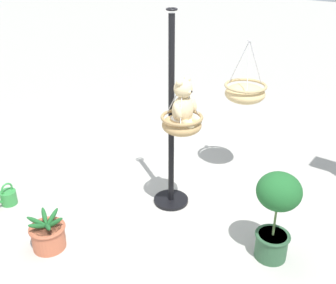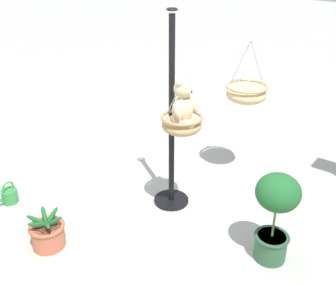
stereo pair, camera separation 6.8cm
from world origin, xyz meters
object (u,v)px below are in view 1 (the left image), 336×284
at_px(teddy_bear, 184,105).
at_px(potted_plant_conical_shrub, 48,234).
at_px(hanging_basket_with_teddy, 182,123).
at_px(watering_can, 8,197).
at_px(display_pole_central, 171,151).
at_px(hanging_basket_left_high, 245,92).
at_px(potted_plant_small_succulent, 276,210).

relative_size(teddy_bear, potted_plant_conical_shrub, 1.24).
bearing_deg(hanging_basket_with_teddy, watering_can, -59.32).
xyz_separation_m(teddy_bear, potted_plant_conical_shrub, (1.34, -0.84, -1.28)).
xyz_separation_m(hanging_basket_with_teddy, potted_plant_conical_shrub, (1.34, -0.82, -1.05)).
bearing_deg(display_pole_central, hanging_basket_left_high, 160.94).
distance_m(display_pole_central, watering_can, 2.17).
relative_size(hanging_basket_with_teddy, teddy_bear, 1.14).
relative_size(teddy_bear, potted_plant_small_succulent, 0.51).
xyz_separation_m(hanging_basket_with_teddy, hanging_basket_left_high, (-1.26, 0.13, 0.03)).
distance_m(display_pole_central, hanging_basket_with_teddy, 0.56).
xyz_separation_m(display_pole_central, watering_can, (1.27, -1.64, -0.64)).
distance_m(potted_plant_conical_shrub, watering_can, 1.09).
bearing_deg(hanging_basket_with_teddy, display_pole_central, -120.96).
bearing_deg(potted_plant_conical_shrub, display_pole_central, 159.10).
distance_m(hanging_basket_left_high, potted_plant_conical_shrub, 2.97).
xyz_separation_m(potted_plant_conical_shrub, watering_can, (-0.22, -1.07, -0.07)).
relative_size(potted_plant_conical_shrub, watering_can, 1.19).
distance_m(hanging_basket_left_high, watering_can, 3.32).
height_order(potted_plant_small_succulent, potted_plant_conical_shrub, potted_plant_small_succulent).
relative_size(display_pole_central, hanging_basket_left_high, 2.93).
height_order(potted_plant_conical_shrub, watering_can, potted_plant_conical_shrub).
distance_m(display_pole_central, hanging_basket_left_high, 1.27).
xyz_separation_m(teddy_bear, watering_can, (1.12, -1.91, -1.34)).
bearing_deg(potted_plant_small_succulent, hanging_basket_with_teddy, -92.15).
relative_size(display_pole_central, hanging_basket_with_teddy, 4.07).
bearing_deg(hanging_basket_with_teddy, teddy_bear, 90.00).
height_order(hanging_basket_with_teddy, watering_can, hanging_basket_with_teddy).
xyz_separation_m(hanging_basket_with_teddy, potted_plant_small_succulent, (0.04, 1.20, -0.62)).
distance_m(teddy_bear, watering_can, 2.59).
xyz_separation_m(hanging_basket_with_teddy, teddy_bear, (-0.00, 0.02, 0.23)).
relative_size(display_pole_central, watering_can, 6.85).
bearing_deg(potted_plant_conical_shrub, watering_can, -101.60).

